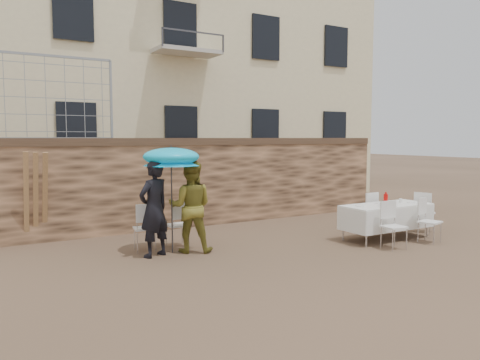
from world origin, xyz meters
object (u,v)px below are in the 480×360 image
soda_bottle (386,200)px  umbrella (171,160)px  woman_dress (191,207)px  banquet_table (387,206)px  table_chair_front_left (394,225)px  table_chair_front_right (430,221)px  man_suit (154,209)px  couple_chair_right (177,224)px  table_chair_back (366,212)px  table_chair_side (424,212)px  couple_chair_left (145,227)px

soda_bottle → umbrella: bearing=162.8°
woman_dress → umbrella: 0.99m
banquet_table → table_chair_front_left: size_ratio=2.19×
woman_dress → table_chair_front_right: size_ratio=1.87×
man_suit → umbrella: (0.40, 0.10, 0.90)m
soda_bottle → woman_dress: bearing=162.7°
umbrella → couple_chair_right: 1.45m
table_chair_front_left → table_chair_back: (0.80, 1.55, 0.00)m
table_chair_front_left → table_chair_side: size_ratio=1.00×
woman_dress → couple_chair_left: (-0.75, 0.55, -0.42)m
soda_bottle → table_chair_front_right: (0.70, -0.60, -0.43)m
man_suit → couple_chair_left: size_ratio=1.92×
table_chair_front_right → couple_chair_left: bearing=141.6°
banquet_table → table_chair_front_right: bearing=-56.3°
umbrella → banquet_table: 4.88m
couple_chair_right → table_chair_side: size_ratio=1.00×
umbrella → table_chair_back: umbrella is taller
man_suit → table_chair_front_right: (5.50, -1.86, -0.44)m
table_chair_front_right → table_chair_side: size_ratio=1.00×
banquet_table → table_chair_front_left: bearing=-128.7°
table_chair_front_left → couple_chair_left: bearing=157.4°
table_chair_front_right → soda_bottle: bearing=124.6°
banquet_table → table_chair_front_right: 0.94m
soda_bottle → table_chair_side: bearing=8.9°
umbrella → couple_chair_right: size_ratio=2.02×
table_chair_front_left → woman_dress: bearing=159.1°
soda_bottle → table_chair_front_left: bearing=-123.7°
man_suit → table_chair_side: man_suit is taller
umbrella → table_chair_back: (4.80, -0.41, -1.34)m
table_chair_side → man_suit: bearing=57.9°
table_chair_side → umbrella: bearing=56.4°
woman_dress → table_chair_front_right: woman_dress is taller
man_suit → couple_chair_right: 0.99m
table_chair_front_left → soda_bottle: bearing=62.5°
table_chair_front_right → table_chair_back: bearing=86.2°
umbrella → table_chair_side: umbrella is taller
table_chair_side → couple_chair_right: bearing=51.6°
couple_chair_right → table_chair_back: same height
table_chair_side → couple_chair_left: bearing=53.2°
couple_chair_left → soda_bottle: size_ratio=3.69×
man_suit → banquet_table: (5.00, -1.11, -0.19)m
couple_chair_left → table_chair_front_right: size_ratio=1.00×
man_suit → table_chair_front_left: 4.79m
woman_dress → couple_chair_left: woman_dress is taller
man_suit → table_chair_front_right: bearing=138.6°
woman_dress → soda_bottle: (4.05, -1.26, 0.01)m
man_suit → woman_dress: (0.75, 0.00, -0.02)m
man_suit → soda_bottle: 4.96m
woman_dress → soda_bottle: bearing=-168.3°
man_suit → soda_bottle: man_suit is taller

